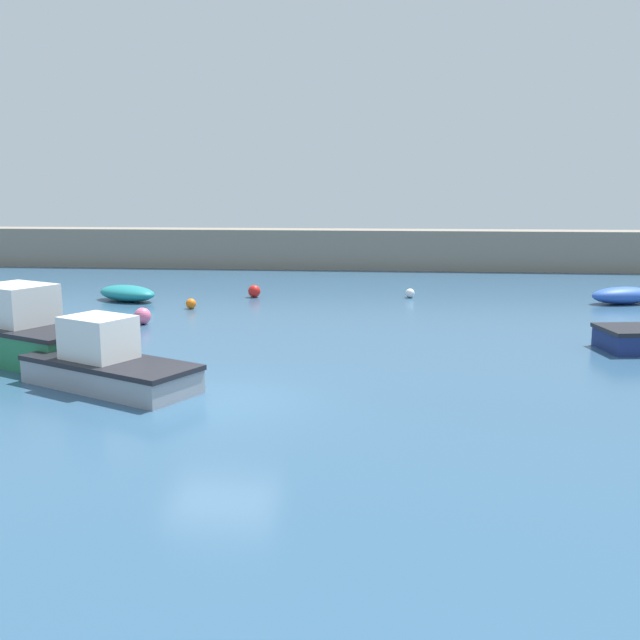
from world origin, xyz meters
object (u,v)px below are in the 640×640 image
object	(u,v)px
open_tender_yellow	(127,293)
mooring_buoy_red	(254,291)
motorboat_grey_hull	(107,364)
rowboat_white_midwater	(623,295)
cabin_cruiser_white	(10,332)
mooring_buoy_pink	(143,316)
mooring_buoy_white	(410,293)
mooring_buoy_orange	(191,304)

from	to	relation	value
open_tender_yellow	mooring_buoy_red	xyz separation A→B (m)	(5.28, 1.61, -0.06)
motorboat_grey_hull	rowboat_white_midwater	bearing A→B (deg)	68.07
mooring_buoy_red	cabin_cruiser_white	bearing A→B (deg)	-111.03
open_tender_yellow	mooring_buoy_red	size ratio (longest dim) A/B	5.98
motorboat_grey_hull	open_tender_yellow	distance (m)	14.18
open_tender_yellow	mooring_buoy_pink	distance (m)	5.88
cabin_cruiser_white	open_tender_yellow	size ratio (longest dim) A/B	2.05
mooring_buoy_pink	mooring_buoy_white	size ratio (longest dim) A/B	1.45
motorboat_grey_hull	mooring_buoy_orange	bearing A→B (deg)	122.50
motorboat_grey_hull	rowboat_white_midwater	world-z (taller)	motorboat_grey_hull
mooring_buoy_red	rowboat_white_midwater	bearing A→B (deg)	-0.89
mooring_buoy_orange	mooring_buoy_pink	world-z (taller)	mooring_buoy_pink
rowboat_white_midwater	mooring_buoy_white	xyz separation A→B (m)	(-8.91, 0.82, -0.15)
cabin_cruiser_white	mooring_buoy_pink	distance (m)	5.68
motorboat_grey_hull	mooring_buoy_orange	xyz separation A→B (m)	(-1.27, 11.63, -0.37)
mooring_buoy_orange	mooring_buoy_pink	xyz separation A→B (m)	(-0.76, -3.51, 0.09)
open_tender_yellow	mooring_buoy_red	distance (m)	5.52
rowboat_white_midwater	mooring_buoy_pink	xyz separation A→B (m)	(-18.55, -6.65, -0.06)
mooring_buoy_white	open_tender_yellow	bearing A→B (deg)	-169.88
cabin_cruiser_white	rowboat_white_midwater	xyz separation A→B (m)	(20.54, 11.95, -0.35)
rowboat_white_midwater	mooring_buoy_white	size ratio (longest dim) A/B	7.52
rowboat_white_midwater	mooring_buoy_pink	world-z (taller)	rowboat_white_midwater
mooring_buoy_orange	mooring_buoy_pink	size ratio (longest dim) A/B	0.69
mooring_buoy_pink	open_tender_yellow	bearing A→B (deg)	116.00
motorboat_grey_hull	mooring_buoy_red	bearing A→B (deg)	113.72
mooring_buoy_pink	rowboat_white_midwater	bearing A→B (deg)	19.73
open_tender_yellow	mooring_buoy_pink	size ratio (longest dim) A/B	5.54
motorboat_grey_hull	rowboat_white_midwater	distance (m)	22.16
rowboat_white_midwater	mooring_buoy_white	distance (m)	8.95
motorboat_grey_hull	mooring_buoy_pink	distance (m)	8.37
mooring_buoy_orange	open_tender_yellow	bearing A→B (deg)	151.94
open_tender_yellow	mooring_buoy_white	xyz separation A→B (m)	(12.22, 2.18, -0.13)
open_tender_yellow	mooring_buoy_white	bearing A→B (deg)	-143.18
cabin_cruiser_white	mooring_buoy_orange	distance (m)	9.24
cabin_cruiser_white	open_tender_yellow	distance (m)	10.61
mooring_buoy_white	mooring_buoy_orange	bearing A→B (deg)	-155.95
rowboat_white_midwater	mooring_buoy_red	size ratio (longest dim) A/B	5.58
cabin_cruiser_white	mooring_buoy_pink	xyz separation A→B (m)	(1.99, 5.30, -0.42)
rowboat_white_midwater	mooring_buoy_white	world-z (taller)	rowboat_white_midwater
cabin_cruiser_white	open_tender_yellow	xyz separation A→B (m)	(-0.59, 10.59, -0.38)
cabin_cruiser_white	mooring_buoy_red	world-z (taller)	cabin_cruiser_white
mooring_buoy_orange	mooring_buoy_white	size ratio (longest dim) A/B	1.01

